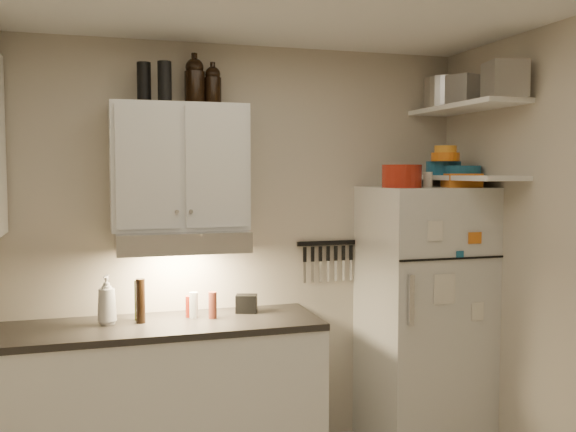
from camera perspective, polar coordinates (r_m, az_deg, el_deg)
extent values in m
cube|color=beige|center=(4.15, -5.76, -2.95)|extent=(3.20, 0.02, 2.60)
cube|color=white|center=(3.98, -12.88, -16.10)|extent=(2.10, 0.60, 0.88)
cube|color=#272421|center=(3.85, -12.99, -9.65)|extent=(2.10, 0.62, 0.04)
cube|color=white|center=(3.90, -9.66, 4.30)|extent=(0.80, 0.33, 0.75)
cube|color=silver|center=(3.86, -9.46, -2.17)|extent=(0.76, 0.46, 0.12)
cube|color=silver|center=(4.32, 11.92, -8.79)|extent=(0.70, 0.68, 1.70)
cube|color=white|center=(4.22, 15.49, 9.28)|extent=(0.30, 0.95, 0.03)
cube|color=white|center=(4.20, 15.38, 3.30)|extent=(0.30, 0.95, 0.03)
cube|color=black|center=(4.31, 3.48, -2.41)|extent=(0.42, 0.02, 0.03)
cylinder|color=maroon|center=(4.01, 10.07, 3.51)|extent=(0.29, 0.29, 0.14)
cube|color=orange|center=(4.20, 15.15, 3.07)|extent=(0.27, 0.31, 0.09)
cylinder|color=silver|center=(4.16, 12.32, 3.19)|extent=(0.07, 0.07, 0.10)
cylinder|color=silver|center=(4.54, 13.88, 10.49)|extent=(0.30, 0.30, 0.22)
cube|color=#AAAAAD|center=(4.23, 15.43, 10.73)|extent=(0.23, 0.22, 0.18)
cube|color=#AAAAAD|center=(3.92, 18.72, 11.38)|extent=(0.25, 0.25, 0.21)
cylinder|color=#16557D|center=(4.33, 13.64, 4.14)|extent=(0.22, 0.22, 0.09)
cylinder|color=orange|center=(4.23, 13.81, 5.12)|extent=(0.18, 0.18, 0.05)
cylinder|color=orange|center=(4.23, 13.82, 5.79)|extent=(0.14, 0.14, 0.04)
cylinder|color=#16557D|center=(4.27, 15.15, 3.92)|extent=(0.32, 0.32, 0.06)
cylinder|color=black|center=(3.85, -10.91, 11.63)|extent=(0.09, 0.09, 0.23)
cylinder|color=black|center=(3.91, -12.68, 11.49)|extent=(0.09, 0.09, 0.23)
imported|color=white|center=(3.86, -15.82, -6.94)|extent=(0.15, 0.15, 0.32)
cylinder|color=brown|center=(3.90, -6.72, -7.88)|extent=(0.06, 0.06, 0.16)
cylinder|color=#525A16|center=(3.92, -13.16, -7.30)|extent=(0.06, 0.06, 0.24)
cylinder|color=black|center=(3.85, -12.97, -7.36)|extent=(0.07, 0.07, 0.26)
cylinder|color=silver|center=(3.93, -8.39, -7.84)|extent=(0.06, 0.06, 0.16)
cylinder|color=maroon|center=(3.96, -8.64, -7.96)|extent=(0.08, 0.08, 0.13)
cube|color=black|center=(4.04, -3.71, -7.78)|extent=(0.15, 0.13, 0.11)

